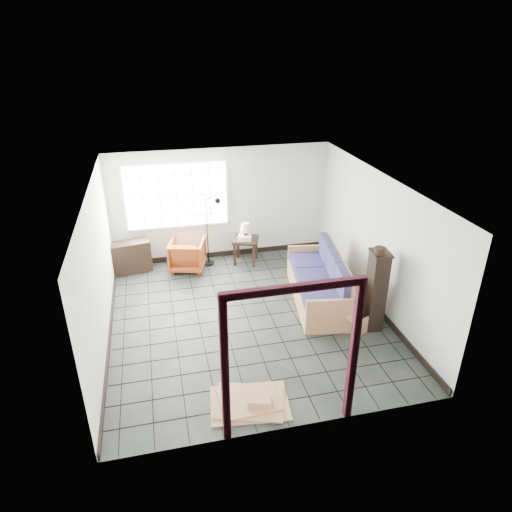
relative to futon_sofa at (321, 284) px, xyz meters
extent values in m
plane|color=black|center=(-1.56, -0.27, -0.37)|extent=(5.50, 5.50, 0.00)
cube|color=#BAC0B8|center=(-1.56, 2.48, 0.93)|extent=(5.00, 0.02, 2.60)
cube|color=#BAC0B8|center=(-1.56, -3.02, 0.93)|extent=(5.00, 0.02, 2.60)
cube|color=#BAC0B8|center=(-4.06, -0.27, 0.93)|extent=(0.02, 5.50, 2.60)
cube|color=#BAC0B8|center=(0.94, -0.27, 0.93)|extent=(0.02, 5.50, 2.60)
cube|color=white|center=(-1.56, -0.27, 2.23)|extent=(5.00, 5.50, 0.02)
cube|color=black|center=(-1.56, 2.46, -0.31)|extent=(4.95, 0.03, 0.12)
cube|color=black|center=(-4.04, -0.27, -0.31)|extent=(0.03, 5.45, 0.12)
cube|color=black|center=(0.92, -0.27, -0.31)|extent=(0.03, 5.45, 0.12)
cube|color=silver|center=(-2.56, 2.44, 1.23)|extent=(2.32, 0.06, 1.52)
cube|color=white|center=(-2.56, 2.40, 1.23)|extent=(2.20, 0.02, 1.40)
cube|color=#340B16|center=(-2.41, -2.97, 0.68)|extent=(0.10, 0.08, 2.10)
cube|color=#340B16|center=(-0.71, -2.97, 0.68)|extent=(0.10, 0.08, 2.10)
cube|color=#340B16|center=(-1.56, -2.97, 1.78)|extent=(1.80, 0.08, 0.10)
cube|color=#9B6A46|center=(-0.07, 0.01, -0.17)|extent=(1.19, 2.29, 0.39)
cube|color=#9B6A46|center=(-0.24, -1.10, -0.02)|extent=(0.87, 0.20, 0.70)
cube|color=#9B6A46|center=(0.10, 1.12, -0.02)|extent=(0.87, 0.20, 0.70)
cube|color=#9B6A46|center=(0.32, -0.05, 0.23)|extent=(0.42, 2.17, 0.76)
cube|color=#18173A|center=(-0.20, -0.70, 0.11)|extent=(0.88, 0.81, 0.17)
cube|color=#18173A|center=(0.11, -0.74, 0.37)|extent=(0.26, 0.71, 0.57)
cube|color=#18173A|center=(-0.09, 0.01, 0.11)|extent=(0.88, 0.81, 0.17)
cube|color=#18173A|center=(0.22, -0.03, 0.37)|extent=(0.26, 0.71, 0.57)
cube|color=#18173A|center=(0.02, 0.73, 0.11)|extent=(0.88, 0.81, 0.17)
cube|color=#18173A|center=(0.33, 0.68, 0.37)|extent=(0.26, 0.71, 0.57)
imported|color=maroon|center=(-2.44, 1.98, 0.02)|extent=(0.91, 0.88, 0.77)
cube|color=black|center=(-1.10, 2.01, 0.20)|extent=(0.71, 0.71, 0.07)
cube|color=black|center=(-1.38, 1.89, -0.10)|extent=(0.07, 0.07, 0.55)
cube|color=black|center=(-0.97, 1.73, -0.10)|extent=(0.07, 0.07, 0.55)
cube|color=black|center=(-1.22, 2.30, -0.10)|extent=(0.07, 0.07, 0.55)
cube|color=black|center=(-0.81, 2.14, -0.10)|extent=(0.07, 0.07, 0.55)
cylinder|color=black|center=(-1.10, 1.97, 0.30)|extent=(0.11, 0.11, 0.14)
cylinder|color=black|center=(-1.10, 1.97, 0.42)|extent=(0.03, 0.03, 0.10)
cone|color=beige|center=(-1.10, 1.97, 0.53)|extent=(0.28, 0.28, 0.20)
cube|color=silver|center=(-1.13, 1.95, 0.29)|extent=(0.35, 0.30, 0.11)
cylinder|color=black|center=(-1.28, 1.98, 0.29)|extent=(0.04, 0.07, 0.06)
cylinder|color=black|center=(-1.95, 2.13, -0.36)|extent=(0.29, 0.29, 0.03)
cylinder|color=black|center=(-1.95, 2.13, 0.43)|extent=(0.03, 0.03, 1.55)
cylinder|color=black|center=(-1.83, 2.10, 1.24)|extent=(0.26, 0.06, 0.14)
sphere|color=black|center=(-1.70, 2.06, 1.17)|extent=(0.16, 0.16, 0.14)
cube|color=black|center=(-3.71, 2.13, -0.01)|extent=(0.97, 0.52, 0.71)
cube|color=black|center=(-3.71, 2.13, 0.00)|extent=(0.90, 0.46, 0.03)
cube|color=black|center=(0.59, -1.07, 0.37)|extent=(0.32, 0.40, 1.49)
cube|color=black|center=(0.59, -1.07, 1.12)|extent=(0.36, 0.44, 0.04)
cylinder|color=black|center=(0.52, -1.15, 1.20)|extent=(0.23, 0.23, 0.13)
cube|color=#A46F4F|center=(0.37, -1.03, -0.36)|extent=(0.60, 0.55, 0.02)
cube|color=black|center=(0.15, -1.12, -0.20)|extent=(0.17, 0.37, 0.33)
cube|color=#A46F4F|center=(0.60, -0.93, -0.20)|extent=(0.17, 0.37, 0.33)
cube|color=#A46F4F|center=(0.45, -1.21, -0.20)|extent=(0.46, 0.21, 0.33)
cube|color=#A46F4F|center=(0.30, -0.85, -0.20)|extent=(0.46, 0.21, 0.33)
cube|color=#A46F4F|center=(0.08, -1.15, 0.02)|extent=(0.32, 0.43, 0.14)
cube|color=#A46F4F|center=(0.66, -0.91, 0.02)|extent=(0.32, 0.43, 0.14)
cube|color=#A46F4F|center=(-1.99, -2.46, -0.36)|extent=(1.21, 0.92, 0.02)
cube|color=#A46F4F|center=(-1.99, -2.46, -0.34)|extent=(1.16, 1.00, 0.02)
cube|color=#A46F4F|center=(-1.99, -2.46, -0.31)|extent=(0.87, 0.64, 0.02)
cube|color=#A46F4F|center=(-1.86, -2.53, -0.25)|extent=(0.39, 0.34, 0.09)
camera|label=1|loc=(-3.04, -7.34, 4.43)|focal=32.00mm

